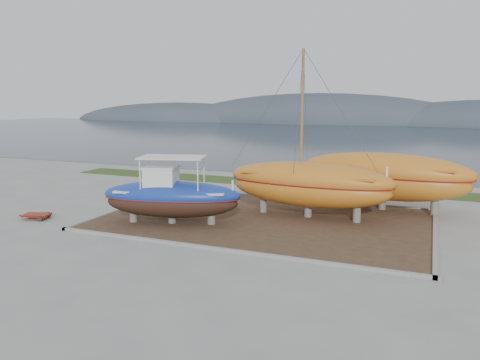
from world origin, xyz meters
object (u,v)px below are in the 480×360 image
at_px(blue_caique, 171,190).
at_px(orange_bare_hull, 383,182).
at_px(white_dinghy, 192,196).
at_px(orange_sailboat, 310,135).
at_px(red_trailer, 37,216).

height_order(blue_caique, orange_bare_hull, blue_caique).
bearing_deg(orange_bare_hull, blue_caique, -136.26).
bearing_deg(blue_caique, white_dinghy, 87.55).
bearing_deg(white_dinghy, orange_sailboat, 2.18).
xyz_separation_m(white_dinghy, orange_bare_hull, (11.44, 3.82, 1.05)).
relative_size(blue_caique, red_trailer, 3.59).
distance_m(orange_bare_hull, red_trailer, 20.91).
distance_m(blue_caique, orange_bare_hull, 13.12).
xyz_separation_m(orange_sailboat, orange_bare_hull, (3.83, 3.62, -3.08)).
height_order(blue_caique, red_trailer, blue_caique).
relative_size(white_dinghy, orange_sailboat, 0.46).
xyz_separation_m(blue_caique, red_trailer, (-7.81, -2.09, -1.77)).
height_order(orange_sailboat, red_trailer, orange_sailboat).
bearing_deg(white_dinghy, orange_bare_hull, 19.18).
bearing_deg(red_trailer, orange_bare_hull, 11.50).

